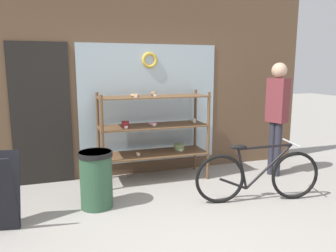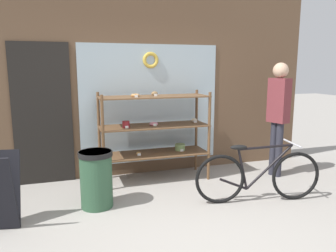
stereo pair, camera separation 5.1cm
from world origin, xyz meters
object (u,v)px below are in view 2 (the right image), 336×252
object	(u,v)px
pedestrian	(278,109)
trash_bin	(96,177)
bicycle	(258,176)
display_case	(155,128)

from	to	relation	value
pedestrian	trash_bin	distance (m)	2.99
bicycle	pedestrian	size ratio (longest dim) A/B	0.91
trash_bin	bicycle	bearing A→B (deg)	-13.31
display_case	trash_bin	world-z (taller)	display_case
pedestrian	trash_bin	bearing A→B (deg)	80.93
display_case	pedestrian	bearing A→B (deg)	-12.33
bicycle	trash_bin	world-z (taller)	bicycle
display_case	bicycle	size ratio (longest dim) A/B	1.00
display_case	bicycle	distance (m)	1.69
display_case	trash_bin	distance (m)	1.31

